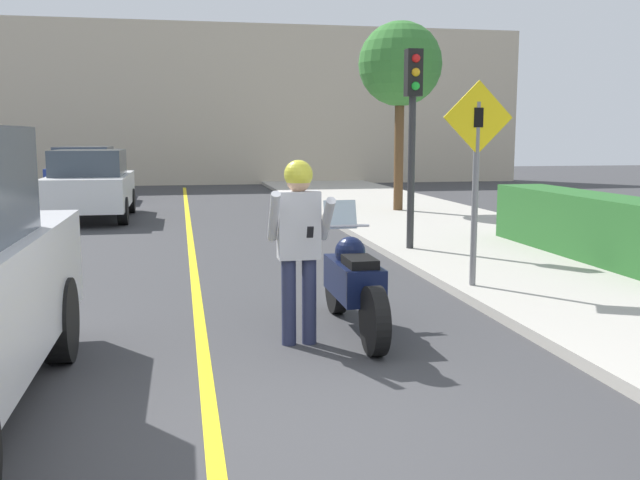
# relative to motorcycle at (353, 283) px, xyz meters

# --- Properties ---
(ground_plane) EXTENTS (80.00, 80.00, 0.00)m
(ground_plane) POSITION_rel_motorcycle_xyz_m (-0.95, -2.55, -0.51)
(ground_plane) COLOR #38383A
(sidewalk_curb) EXTENTS (4.40, 44.00, 0.12)m
(sidewalk_curb) POSITION_rel_motorcycle_xyz_m (3.85, 1.45, -0.45)
(sidewalk_curb) COLOR #ADA89E
(sidewalk_curb) RESTS_ON ground
(road_center_line) EXTENTS (0.12, 36.00, 0.01)m
(road_center_line) POSITION_rel_motorcycle_xyz_m (-1.55, 3.45, -0.51)
(road_center_line) COLOR yellow
(road_center_line) RESTS_ON ground
(building_backdrop) EXTENTS (28.00, 1.20, 6.56)m
(building_backdrop) POSITION_rel_motorcycle_xyz_m (-0.95, 23.45, 2.77)
(building_backdrop) COLOR beige
(building_backdrop) RESTS_ON ground
(motorcycle) EXTENTS (0.62, 2.28, 1.31)m
(motorcycle) POSITION_rel_motorcycle_xyz_m (0.00, 0.00, 0.00)
(motorcycle) COLOR black
(motorcycle) RESTS_ON ground
(person_biker) EXTENTS (0.59, 0.48, 1.79)m
(person_biker) POSITION_rel_motorcycle_xyz_m (-0.62, -0.35, 0.59)
(person_biker) COLOR #282D4C
(person_biker) RESTS_ON ground
(crossing_sign) EXTENTS (0.91, 0.08, 2.57)m
(crossing_sign) POSITION_rel_motorcycle_xyz_m (1.92, 1.41, 1.15)
(crossing_sign) COLOR slate
(crossing_sign) RESTS_ON sidewalk_curb
(traffic_light) EXTENTS (0.26, 0.30, 3.30)m
(traffic_light) POSITION_rel_motorcycle_xyz_m (2.10, 4.46, 1.92)
(traffic_light) COLOR #2D2D30
(traffic_light) RESTS_ON sidewalk_curb
(hedge_row) EXTENTS (0.90, 5.33, 0.98)m
(hedge_row) POSITION_rel_motorcycle_xyz_m (4.65, 2.96, 0.10)
(hedge_row) COLOR #286028
(hedge_row) RESTS_ON sidewalk_curb
(street_tree) EXTENTS (2.10, 2.10, 4.74)m
(street_tree) POSITION_rel_motorcycle_xyz_m (3.79, 10.60, 3.25)
(street_tree) COLOR brown
(street_tree) RESTS_ON sidewalk_curb
(parked_car_white) EXTENTS (1.88, 4.20, 1.68)m
(parked_car_white) POSITION_rel_motorcycle_xyz_m (-3.84, 10.96, 0.34)
(parked_car_white) COLOR black
(parked_car_white) RESTS_ON ground
(parked_car_blue) EXTENTS (1.88, 4.20, 1.68)m
(parked_car_blue) POSITION_rel_motorcycle_xyz_m (-4.61, 16.33, 0.34)
(parked_car_blue) COLOR black
(parked_car_blue) RESTS_ON ground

